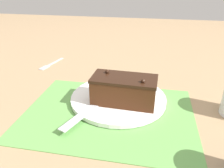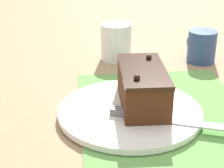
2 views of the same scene
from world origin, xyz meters
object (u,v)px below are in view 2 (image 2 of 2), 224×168
Objects in this scene: chocolate_cake at (143,86)px; serving_knife at (152,117)px; drinking_glass at (116,42)px; cake_plate at (130,111)px; coffee_mug at (201,46)px.

chocolate_cake is 0.07m from serving_knife.
drinking_glass is (0.37, 0.02, 0.03)m from serving_knife.
cake_plate is 0.37m from coffee_mug.
serving_knife reaches higher than cake_plate.
cake_plate is at bearing 177.98° from drinking_glass.
cake_plate is 0.06m from chocolate_cake.
coffee_mug is at bearing 169.74° from serving_knife.
cake_plate is 3.30× the size of coffee_mug.
drinking_glass reaches higher than cake_plate.
serving_knife is at bearing -141.78° from cake_plate.
coffee_mug is (0.33, -0.20, 0.02)m from serving_knife.
cake_plate is 1.56× the size of chocolate_cake.
coffee_mug is at bearing -38.62° from chocolate_cake.
serving_knife is at bearing -173.61° from chocolate_cake.
serving_knife is 0.37m from drinking_glass.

